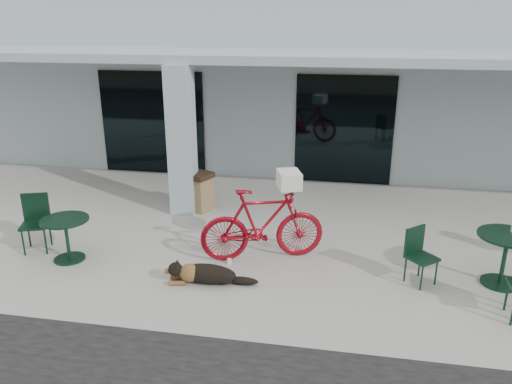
% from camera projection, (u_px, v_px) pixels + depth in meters
% --- Properties ---
extents(ground, '(80.00, 80.00, 0.00)m').
position_uv_depth(ground, '(228.00, 266.00, 8.48)').
color(ground, '#AAA7A0').
rests_on(ground, ground).
extents(building, '(22.00, 7.00, 4.50)m').
position_uv_depth(building, '(289.00, 76.00, 15.62)').
color(building, '#9EADB3').
rests_on(building, ground).
extents(storefront_glass_left, '(2.80, 0.06, 2.70)m').
position_uv_depth(storefront_glass_left, '(153.00, 123.00, 13.19)').
color(storefront_glass_left, black).
rests_on(storefront_glass_left, ground).
extents(storefront_glass_right, '(2.40, 0.06, 2.70)m').
position_uv_depth(storefront_glass_right, '(344.00, 130.00, 12.35)').
color(storefront_glass_right, black).
rests_on(storefront_glass_right, ground).
extents(column, '(0.50, 0.50, 3.12)m').
position_uv_depth(column, '(182.00, 141.00, 10.35)').
color(column, '#9EADB3').
rests_on(column, ground).
extents(overhang, '(22.00, 2.80, 0.18)m').
position_uv_depth(overhang, '(264.00, 56.00, 10.75)').
color(overhang, '#9EADB3').
rests_on(overhang, column).
extents(bicycle, '(2.22, 1.26, 1.29)m').
position_uv_depth(bicycle, '(262.00, 224.00, 8.55)').
color(bicycle, maroon).
rests_on(bicycle, ground).
extents(laundry_basket, '(0.49, 0.57, 0.28)m').
position_uv_depth(laundry_basket, '(289.00, 180.00, 8.35)').
color(laundry_basket, white).
rests_on(laundry_basket, bicycle).
extents(dog, '(1.14, 0.57, 0.36)m').
position_uv_depth(dog, '(207.00, 273.00, 7.88)').
color(dog, black).
rests_on(dog, ground).
extents(cup_near_dog, '(0.09, 0.09, 0.09)m').
position_uv_depth(cup_near_dog, '(229.00, 261.00, 8.54)').
color(cup_near_dog, white).
rests_on(cup_near_dog, ground).
extents(cafe_table_near, '(1.05, 1.05, 0.76)m').
position_uv_depth(cafe_table_near, '(67.00, 239.00, 8.59)').
color(cafe_table_near, '#123320').
rests_on(cafe_table_near, ground).
extents(cafe_chair_near, '(0.60, 0.63, 1.02)m').
position_uv_depth(cafe_chair_near, '(35.00, 224.00, 8.89)').
color(cafe_chair_near, '#123320').
rests_on(cafe_chair_near, ground).
extents(cafe_table_far, '(1.16, 1.16, 0.85)m').
position_uv_depth(cafe_table_far, '(504.00, 260.00, 7.77)').
color(cafe_table_far, '#123320').
rests_on(cafe_table_far, ground).
extents(cafe_chair_far_a, '(0.60, 0.60, 0.90)m').
position_uv_depth(cafe_chair_far_a, '(422.00, 257.00, 7.79)').
color(cafe_chair_far_a, '#123320').
rests_on(cafe_chair_far_a, ground).
extents(trash_receptacle, '(0.66, 0.66, 0.85)m').
position_uv_depth(trash_receptacle, '(200.00, 192.00, 10.80)').
color(trash_receptacle, olive).
rests_on(trash_receptacle, ground).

